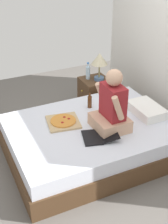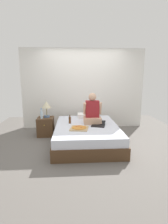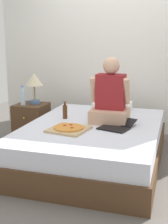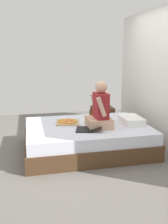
% 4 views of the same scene
% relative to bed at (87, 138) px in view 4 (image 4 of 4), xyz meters
% --- Properties ---
extents(ground_plane, '(5.87, 5.87, 0.00)m').
position_rel_bed_xyz_m(ground_plane, '(0.00, 0.00, -0.23)').
color(ground_plane, '#66605B').
extents(wall_back, '(3.87, 0.12, 2.50)m').
position_rel_bed_xyz_m(wall_back, '(0.00, 1.43, 1.02)').
color(wall_back, silver).
rests_on(wall_back, ground).
extents(bed, '(1.57, 2.14, 0.46)m').
position_rel_bed_xyz_m(bed, '(0.00, 0.00, 0.00)').
color(bed, '#4C331E').
rests_on(bed, ground).
extents(nightstand_left, '(0.44, 0.47, 0.52)m').
position_rel_bed_xyz_m(nightstand_left, '(-1.11, 0.62, 0.03)').
color(nightstand_left, '#4C331E').
rests_on(nightstand_left, ground).
extents(lamp_on_left_nightstand, '(0.26, 0.26, 0.45)m').
position_rel_bed_xyz_m(lamp_on_left_nightstand, '(-1.07, 0.67, 0.62)').
color(lamp_on_left_nightstand, '#4C6B93').
rests_on(lamp_on_left_nightstand, nightstand_left).
extents(water_bottle, '(0.07, 0.07, 0.28)m').
position_rel_bed_xyz_m(water_bottle, '(-1.19, 0.53, 0.40)').
color(water_bottle, silver).
rests_on(water_bottle, nightstand_left).
extents(pillow, '(0.52, 0.34, 0.12)m').
position_rel_bed_xyz_m(pillow, '(0.06, 0.79, 0.29)').
color(pillow, white).
rests_on(pillow, bed).
extents(person_seated, '(0.47, 0.40, 0.78)m').
position_rel_bed_xyz_m(person_seated, '(0.16, 0.18, 0.52)').
color(person_seated, tan).
rests_on(person_seated, bed).
extents(laptop, '(0.42, 0.49, 0.07)m').
position_rel_bed_xyz_m(laptop, '(0.29, -0.06, 0.25)').
color(laptop, black).
rests_on(laptop, bed).
extents(pizza_box, '(0.46, 0.46, 0.04)m').
position_rel_bed_xyz_m(pizza_box, '(-0.20, -0.31, 0.25)').
color(pizza_box, tan).
rests_on(pizza_box, bed).
extents(beer_bottle_on_bed, '(0.06, 0.06, 0.22)m').
position_rel_bed_xyz_m(beer_bottle_on_bed, '(-0.42, 0.18, 0.33)').
color(beer_bottle_on_bed, '#4C2811').
rests_on(beer_bottle_on_bed, bed).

